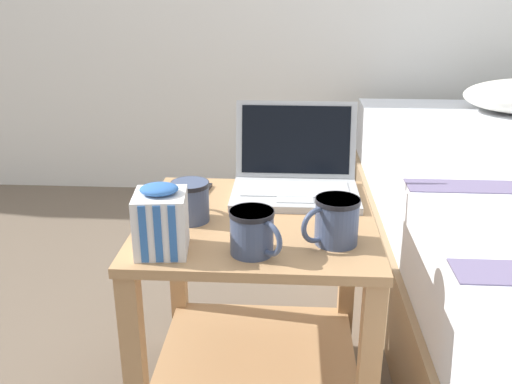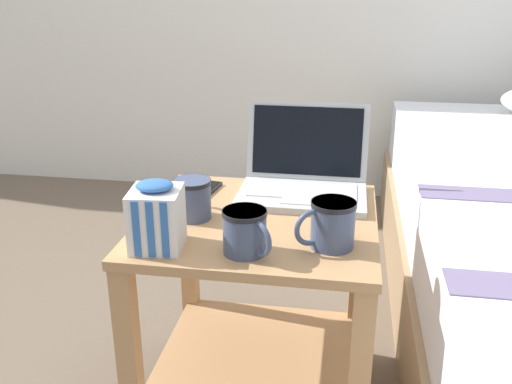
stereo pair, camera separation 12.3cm
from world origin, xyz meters
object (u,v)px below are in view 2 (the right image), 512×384
at_px(mug_front_left, 244,230).
at_px(cell_phone, 200,190).
at_px(mug_mid_center, 332,222).
at_px(mug_front_right, 193,196).
at_px(snack_bag, 156,217).
at_px(laptop, 304,177).

distance_m(mug_front_left, cell_phone, 0.37).
bearing_deg(mug_mid_center, mug_front_left, -161.34).
bearing_deg(mug_mid_center, mug_front_right, 162.47).
height_order(snack_bag, cell_phone, snack_bag).
height_order(mug_mid_center, cell_phone, mug_mid_center).
height_order(mug_front_right, snack_bag, snack_bag).
bearing_deg(mug_mid_center, cell_phone, 142.96).
height_order(mug_front_left, cell_phone, mug_front_left).
height_order(mug_front_right, mug_mid_center, mug_mid_center).
distance_m(mug_mid_center, cell_phone, 0.45).
relative_size(laptop, mug_mid_center, 2.58).
xyz_separation_m(mug_front_left, mug_mid_center, (0.17, 0.06, 0.00)).
relative_size(mug_front_left, mug_mid_center, 0.91).
height_order(mug_front_right, cell_phone, mug_front_right).
relative_size(laptop, cell_phone, 2.16).
bearing_deg(cell_phone, mug_front_right, -80.23).
bearing_deg(laptop, snack_bag, -127.46).
bearing_deg(cell_phone, mug_mid_center, -37.04).
distance_m(snack_bag, cell_phone, 0.33).
distance_m(laptop, mug_mid_center, 0.31).
height_order(laptop, mug_front_left, laptop).
bearing_deg(mug_front_left, cell_phone, 119.06).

